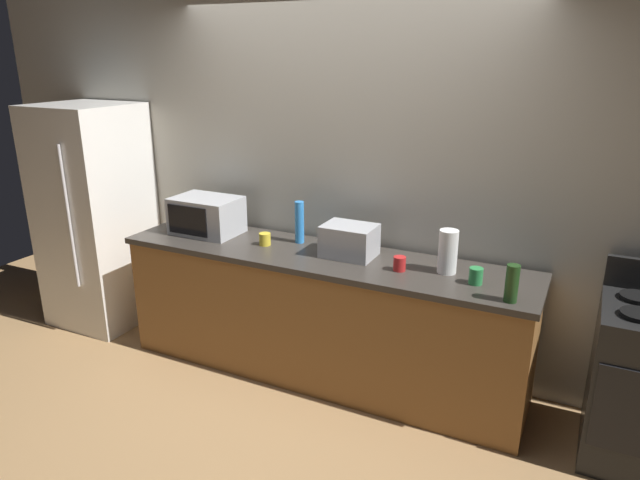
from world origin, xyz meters
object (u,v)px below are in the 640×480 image
at_px(toaster_oven, 349,241).
at_px(bottle_wine, 512,283).
at_px(mug_yellow, 265,239).
at_px(mug_green, 476,276).
at_px(refrigerator, 96,216).
at_px(microwave, 207,215).
at_px(paper_towel_roll, 448,252).
at_px(mug_red, 400,264).
at_px(bottle_spray_cleaner, 299,222).

xyz_separation_m(toaster_oven, bottle_wine, (1.07, -0.28, 0.00)).
xyz_separation_m(mug_yellow, mug_green, (1.46, -0.05, 0.01)).
relative_size(refrigerator, microwave, 3.75).
xyz_separation_m(paper_towel_roll, mug_red, (-0.27, -0.10, -0.09)).
bearing_deg(paper_towel_roll, refrigerator, -179.00).
bearing_deg(bottle_wine, mug_red, 166.08).
distance_m(bottle_spray_cleaner, mug_green, 1.29).
bearing_deg(refrigerator, mug_red, -1.00).
relative_size(mug_red, mug_green, 0.91).
height_order(refrigerator, paper_towel_roll, refrigerator).
bearing_deg(paper_towel_roll, bottle_wine, -32.59).
relative_size(refrigerator, toaster_oven, 5.29).
bearing_deg(mug_green, microwave, 177.12).
bearing_deg(refrigerator, bottle_spray_cleaner, 5.02).
distance_m(toaster_oven, bottle_spray_cleaner, 0.44).
height_order(paper_towel_roll, mug_red, paper_towel_roll).
bearing_deg(paper_towel_roll, mug_red, -160.34).
distance_m(microwave, toaster_oven, 1.14).
xyz_separation_m(mug_red, mug_green, (0.46, -0.01, 0.00)).
bearing_deg(refrigerator, bottle_wine, -3.73).
height_order(mug_yellow, mug_red, mug_red).
height_order(microwave, toaster_oven, microwave).
distance_m(paper_towel_roll, mug_red, 0.30).
bearing_deg(bottle_wine, mug_green, 143.35).
distance_m(toaster_oven, mug_yellow, 0.62).
bearing_deg(bottle_spray_cleaner, mug_red, -14.24).
height_order(bottle_wine, mug_yellow, bottle_wine).
bearing_deg(toaster_oven, paper_towel_roll, -0.88).
relative_size(microwave, bottle_wine, 2.28).
bearing_deg(paper_towel_roll, mug_yellow, -177.73).
distance_m(refrigerator, bottle_wine, 3.31).
bearing_deg(toaster_oven, bottle_wine, -14.47).
distance_m(paper_towel_roll, bottle_spray_cleaner, 1.08).
xyz_separation_m(toaster_oven, mug_yellow, (-0.61, -0.06, -0.06)).
height_order(toaster_oven, mug_green, toaster_oven).
relative_size(microwave, paper_towel_roll, 1.78).
distance_m(bottle_wine, mug_red, 0.71).
relative_size(refrigerator, mug_green, 18.30).
height_order(bottle_spray_cleaner, mug_green, bottle_spray_cleaner).
xyz_separation_m(paper_towel_roll, bottle_spray_cleaner, (-1.08, 0.11, 0.01)).
height_order(paper_towel_roll, bottle_spray_cleaner, bottle_spray_cleaner).
height_order(toaster_oven, mug_red, toaster_oven).
xyz_separation_m(paper_towel_roll, mug_green, (0.20, -0.10, -0.09)).
height_order(microwave, paper_towel_roll, same).
bearing_deg(mug_red, mug_yellow, 177.36).
bearing_deg(microwave, refrigerator, -177.48).
relative_size(toaster_oven, mug_red, 3.79).
bearing_deg(mug_yellow, mug_green, -2.04).
bearing_deg(mug_red, bottle_wine, -13.92).
distance_m(refrigerator, toaster_oven, 2.24).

